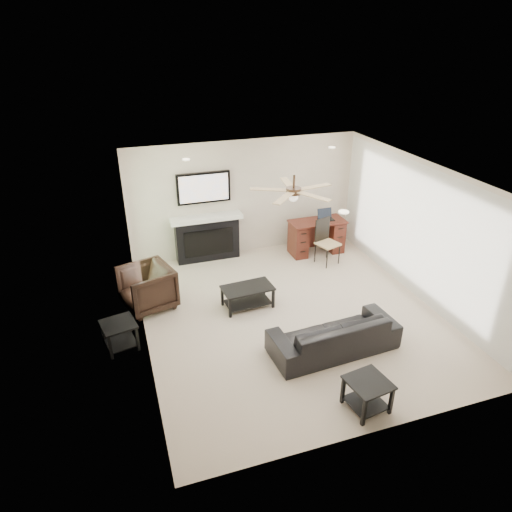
# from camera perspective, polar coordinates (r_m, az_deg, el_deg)

# --- Properties ---
(room_shell) EXTENTS (5.50, 5.54, 2.52)m
(room_shell) POSITION_cam_1_polar(r_m,az_deg,el_deg) (7.47, 5.96, 4.07)
(room_shell) COLOR beige
(room_shell) RESTS_ON ground
(sofa) EXTENTS (2.05, 0.92, 0.59)m
(sofa) POSITION_cam_1_polar(r_m,az_deg,el_deg) (7.25, 9.71, -9.58)
(sofa) COLOR black
(sofa) RESTS_ON ground
(armchair) EXTENTS (1.07, 1.05, 0.79)m
(armchair) POSITION_cam_1_polar(r_m,az_deg,el_deg) (8.35, -13.45, -3.89)
(armchair) COLOR black
(armchair) RESTS_ON ground
(coffee_table) EXTENTS (0.93, 0.56, 0.40)m
(coffee_table) POSITION_cam_1_polar(r_m,az_deg,el_deg) (8.23, -1.05, -5.12)
(coffee_table) COLOR black
(coffee_table) RESTS_ON ground
(end_table_near) EXTENTS (0.59, 0.59, 0.45)m
(end_table_near) POSITION_cam_1_polar(r_m,az_deg,el_deg) (6.42, 13.68, -16.50)
(end_table_near) COLOR black
(end_table_near) RESTS_ON ground
(end_table_left) EXTENTS (0.60, 0.60, 0.45)m
(end_table_left) POSITION_cam_1_polar(r_m,az_deg,el_deg) (7.54, -16.64, -9.48)
(end_table_left) COLOR black
(end_table_left) RESTS_ON ground
(fireplace_unit) EXTENTS (1.52, 0.34, 1.91)m
(fireplace_unit) POSITION_cam_1_polar(r_m,az_deg,el_deg) (9.64, -6.22, 4.73)
(fireplace_unit) COLOR black
(fireplace_unit) RESTS_ON ground
(desk) EXTENTS (1.22, 0.56, 0.76)m
(desk) POSITION_cam_1_polar(r_m,az_deg,el_deg) (10.21, 7.57, 2.41)
(desk) COLOR #411510
(desk) RESTS_ON ground
(desk_chair) EXTENTS (0.54, 0.55, 0.97)m
(desk_chair) POSITION_cam_1_polar(r_m,az_deg,el_deg) (9.72, 8.98, 1.70)
(desk_chair) COLOR black
(desk_chair) RESTS_ON ground
(laptop) EXTENTS (0.33, 0.24, 0.23)m
(laptop) POSITION_cam_1_polar(r_m,az_deg,el_deg) (10.08, 8.82, 5.07)
(laptop) COLOR black
(laptop) RESTS_ON desk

